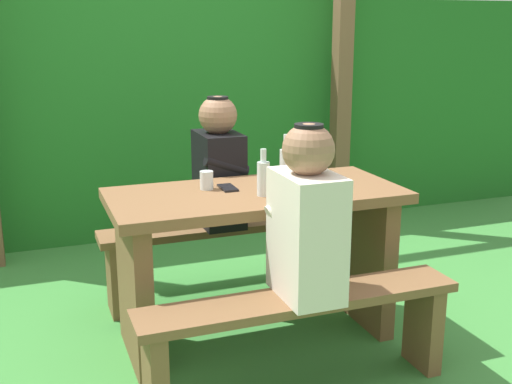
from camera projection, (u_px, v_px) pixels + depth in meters
The scene contains 12 objects.
ground_plane at pixel (256, 337), 3.23m from camera, with size 12.00×12.00×0.00m, color #3D893A.
hedge_backdrop at pixel (157, 112), 5.05m from camera, with size 6.40×1.01×1.73m, color #206B22.
pergola_post_right at pixel (342, 82), 4.77m from camera, with size 0.12×0.12×2.25m, color brown.
picnic_table at pixel (256, 240), 3.10m from camera, with size 1.40×0.64×0.77m.
bench_near at pixel (300, 324), 2.66m from camera, with size 1.40×0.24×0.45m.
bench_far at pixel (224, 244), 3.63m from camera, with size 1.40×0.24×0.45m.
person_white_shirt at pixel (307, 219), 2.56m from camera, with size 0.25×0.35×0.72m.
person_black_coat at pixel (219, 166), 3.50m from camera, with size 0.25×0.35×0.72m.
drinking_glass at pixel (207, 180), 3.05m from camera, with size 0.07×0.07×0.09m, color silver.
bottle_left at pixel (263, 177), 2.92m from camera, with size 0.06×0.06×0.22m.
bottle_right at pixel (286, 164), 3.17m from camera, with size 0.06×0.06×0.24m.
cell_phone at pixel (228, 188), 3.07m from camera, with size 0.07×0.14×0.01m, color black.
Camera 1 is at (-1.03, -2.75, 1.53)m, focal length 44.55 mm.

